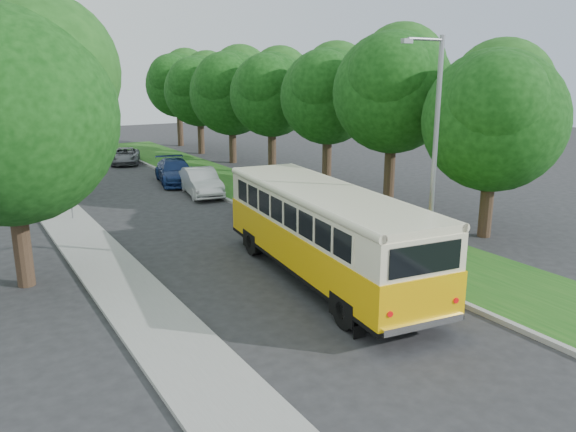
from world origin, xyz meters
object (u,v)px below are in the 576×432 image
car_blue (175,171)px  car_grey (125,156)px  car_silver (261,209)px  vintage_bus (324,235)px  car_white (201,182)px  lamppost_near (433,153)px  lamppost_far (46,127)px

car_blue → car_grey: 9.44m
car_silver → car_blue: 11.34m
car_silver → vintage_bus: bearing=-98.9°
car_white → lamppost_near: bearing=-76.8°
lamppost_far → vintage_bus: lamppost_far is taller
car_white → car_grey: 13.63m
lamppost_far → car_white: 8.59m
car_silver → car_grey: size_ratio=0.87×
vintage_bus → car_white: (1.79, 14.87, -0.84)m
lamppost_near → vintage_bus: 4.45m
lamppost_near → car_blue: lamppost_near is taller
car_white → car_blue: 4.19m
vintage_bus → car_silver: size_ratio=2.86×
car_white → car_grey: bearing=101.4°
lamppost_far → car_white: size_ratio=1.60×
car_white → car_grey: car_white is taller
car_blue → lamppost_far: bearing=-151.8°
lamppost_near → car_silver: lamppost_near is taller
lamppost_near → car_grey: size_ratio=1.83×
car_silver → car_blue: size_ratio=0.73×
car_blue → car_grey: size_ratio=1.19×
lamppost_near → car_grey: lamppost_near is taller
car_white → car_blue: (0.00, 4.19, -0.02)m
lamppost_near → car_white: bearing=94.1°
lamppost_near → lamppost_far: size_ratio=1.07×
vintage_bus → car_silver: 7.99m
lamppost_near → lamppost_far: 20.53m
lamppost_near → vintage_bus: size_ratio=0.74×
lamppost_near → car_grey: 30.55m
lamppost_far → car_grey: (7.14, 11.77, -3.51)m
vintage_bus → car_white: 15.00m
lamppost_far → car_grey: lamppost_far is taller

